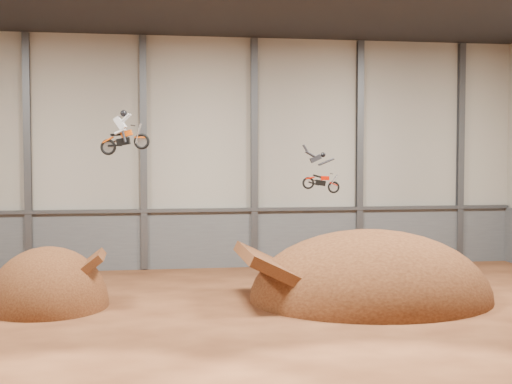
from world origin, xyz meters
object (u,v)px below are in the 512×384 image
fmx_rider_a (126,129)px  fmx_rider_b (320,169)px  takeoff_ramp (48,307)px  landing_ramp (370,299)px

fmx_rider_a → fmx_rider_b: 9.33m
takeoff_ramp → landing_ramp: 14.99m
landing_ramp → takeoff_ramp: bearing=177.3°
takeoff_ramp → landing_ramp: bearing=-2.7°
takeoff_ramp → fmx_rider_a: fmx_rider_a is taller
fmx_rider_a → landing_ramp: bearing=4.8°
landing_ramp → fmx_rider_b: size_ratio=4.84×
landing_ramp → fmx_rider_a: fmx_rider_a is taller
takeoff_ramp → fmx_rider_a: 8.87m
landing_ramp → fmx_rider_a: 14.10m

